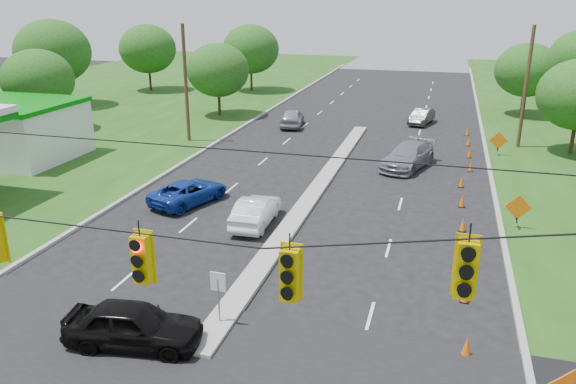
% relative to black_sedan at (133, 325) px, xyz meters
% --- Properties ---
extents(curb_left, '(0.25, 110.00, 0.16)m').
position_rel_black_sedan_xyz_m(curb_left, '(-7.87, 25.88, -0.77)').
color(curb_left, gray).
rests_on(curb_left, ground).
extents(curb_right, '(0.25, 110.00, 0.16)m').
position_rel_black_sedan_xyz_m(curb_right, '(12.33, 25.88, -0.77)').
color(curb_right, gray).
rests_on(curb_right, ground).
extents(median, '(1.00, 34.00, 0.18)m').
position_rel_black_sedan_xyz_m(median, '(2.23, 16.88, -0.77)').
color(median, gray).
rests_on(median, ground).
extents(median_sign, '(0.55, 0.06, 2.05)m').
position_rel_black_sedan_xyz_m(median_sign, '(2.23, 1.88, 0.70)').
color(median_sign, gray).
rests_on(median_sign, ground).
extents(signal_span, '(25.60, 0.32, 9.00)m').
position_rel_black_sedan_xyz_m(signal_span, '(2.18, -5.12, 4.20)').
color(signal_span, '#422D1C').
rests_on(signal_span, ground).
extents(utility_pole_far_left, '(0.28, 0.28, 9.00)m').
position_rel_black_sedan_xyz_m(utility_pole_far_left, '(-10.27, 25.88, 3.73)').
color(utility_pole_far_left, '#422D1C').
rests_on(utility_pole_far_left, ground).
extents(utility_pole_far_right, '(0.28, 0.28, 9.00)m').
position_rel_black_sedan_xyz_m(utility_pole_far_right, '(14.73, 30.88, 3.73)').
color(utility_pole_far_right, '#422D1C').
rests_on(utility_pole_far_right, ground).
extents(cone_1, '(0.32, 0.32, 0.70)m').
position_rel_black_sedan_xyz_m(cone_1, '(10.50, 2.38, -0.42)').
color(cone_1, '#EE5B0A').
rests_on(cone_1, ground).
extents(cone_2, '(0.32, 0.32, 0.70)m').
position_rel_black_sedan_xyz_m(cone_2, '(10.50, 5.88, -0.42)').
color(cone_2, '#EE5B0A').
rests_on(cone_2, ground).
extents(cone_3, '(0.32, 0.32, 0.70)m').
position_rel_black_sedan_xyz_m(cone_3, '(10.50, 9.38, -0.42)').
color(cone_3, '#EE5B0A').
rests_on(cone_3, ground).
extents(cone_4, '(0.32, 0.32, 0.70)m').
position_rel_black_sedan_xyz_m(cone_4, '(10.50, 12.88, -0.42)').
color(cone_4, '#EE5B0A').
rests_on(cone_4, ground).
extents(cone_5, '(0.32, 0.32, 0.70)m').
position_rel_black_sedan_xyz_m(cone_5, '(10.50, 16.38, -0.42)').
color(cone_5, '#EE5B0A').
rests_on(cone_5, ground).
extents(cone_6, '(0.32, 0.32, 0.70)m').
position_rel_black_sedan_xyz_m(cone_6, '(10.50, 19.88, -0.42)').
color(cone_6, '#EE5B0A').
rests_on(cone_6, ground).
extents(cone_7, '(0.32, 0.32, 0.70)m').
position_rel_black_sedan_xyz_m(cone_7, '(11.10, 23.38, -0.42)').
color(cone_7, '#EE5B0A').
rests_on(cone_7, ground).
extents(cone_8, '(0.32, 0.32, 0.70)m').
position_rel_black_sedan_xyz_m(cone_8, '(11.10, 26.88, -0.42)').
color(cone_8, '#EE5B0A').
rests_on(cone_8, ground).
extents(cone_9, '(0.32, 0.32, 0.70)m').
position_rel_black_sedan_xyz_m(cone_9, '(11.10, 30.38, -0.42)').
color(cone_9, '#EE5B0A').
rests_on(cone_9, ground).
extents(cone_10, '(0.32, 0.32, 0.70)m').
position_rel_black_sedan_xyz_m(cone_10, '(11.10, 33.88, -0.42)').
color(cone_10, '#EE5B0A').
rests_on(cone_10, ground).
extents(work_sign_1, '(1.27, 0.58, 1.37)m').
position_rel_black_sedan_xyz_m(work_sign_1, '(13.03, 13.88, 0.32)').
color(work_sign_1, black).
rests_on(work_sign_1, ground).
extents(work_sign_2, '(1.27, 0.58, 1.37)m').
position_rel_black_sedan_xyz_m(work_sign_2, '(13.03, 27.88, 0.32)').
color(work_sign_2, black).
rests_on(work_sign_2, ground).
extents(tree_2, '(5.88, 5.88, 6.86)m').
position_rel_black_sedan_xyz_m(tree_2, '(-23.77, 25.88, 3.57)').
color(tree_2, black).
rests_on(tree_2, ground).
extents(tree_3, '(7.56, 7.56, 8.82)m').
position_rel_black_sedan_xyz_m(tree_3, '(-29.77, 35.88, 4.81)').
color(tree_3, black).
rests_on(tree_3, ground).
extents(tree_4, '(6.72, 6.72, 7.84)m').
position_rel_black_sedan_xyz_m(tree_4, '(-25.77, 47.88, 4.19)').
color(tree_4, black).
rests_on(tree_4, ground).
extents(tree_5, '(5.88, 5.88, 6.86)m').
position_rel_black_sedan_xyz_m(tree_5, '(-11.77, 35.88, 3.57)').
color(tree_5, black).
rests_on(tree_5, ground).
extents(tree_6, '(6.72, 6.72, 7.84)m').
position_rel_black_sedan_xyz_m(tree_6, '(-13.77, 50.88, 4.19)').
color(tree_6, black).
rests_on(tree_6, ground).
extents(tree_12, '(5.88, 5.88, 6.86)m').
position_rel_black_sedan_xyz_m(tree_12, '(16.23, 43.88, 3.57)').
color(tree_12, black).
rests_on(tree_12, ground).
extents(black_sedan, '(4.71, 2.42, 1.54)m').
position_rel_black_sedan_xyz_m(black_sedan, '(0.00, 0.00, 0.00)').
color(black_sedan, black).
rests_on(black_sedan, ground).
extents(white_sedan, '(1.66, 4.41, 1.44)m').
position_rel_black_sedan_xyz_m(white_sedan, '(0.47, 10.95, -0.05)').
color(white_sedan, white).
rests_on(white_sedan, ground).
extents(blue_pickup, '(3.68, 5.23, 1.32)m').
position_rel_black_sedan_xyz_m(blue_pickup, '(-4.11, 12.88, -0.11)').
color(blue_pickup, navy).
rests_on(blue_pickup, ground).
extents(silver_car_far, '(3.81, 5.97, 1.61)m').
position_rel_black_sedan_xyz_m(silver_car_far, '(7.02, 23.14, 0.04)').
color(silver_car_far, gray).
rests_on(silver_car_far, ground).
extents(silver_car_oncoming, '(2.57, 4.85, 1.57)m').
position_rel_black_sedan_xyz_m(silver_car_oncoming, '(-3.78, 33.22, 0.02)').
color(silver_car_oncoming, gray).
rests_on(silver_car_oncoming, ground).
extents(dark_car_receding, '(2.31, 4.31, 1.35)m').
position_rel_black_sedan_xyz_m(dark_car_receding, '(7.16, 37.39, -0.09)').
color(dark_car_receding, '#323130').
rests_on(dark_car_receding, ground).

